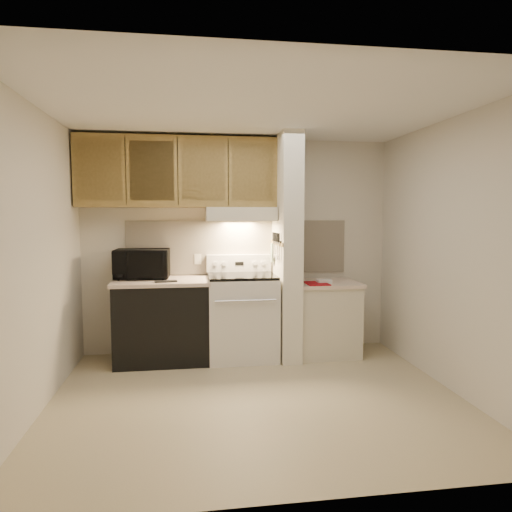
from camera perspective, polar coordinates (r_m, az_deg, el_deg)
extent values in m
plane|color=tan|center=(4.24, 0.11, -17.27)|extent=(3.60, 3.60, 0.00)
plane|color=white|center=(4.01, 0.12, 17.89)|extent=(3.60, 3.60, 0.00)
cube|color=beige|center=(5.42, -2.21, 1.28)|extent=(3.60, 2.50, 0.02)
cube|color=beige|center=(4.08, -25.77, -0.50)|extent=(0.02, 3.00, 2.50)
cube|color=beige|center=(4.56, 23.12, 0.14)|extent=(0.02, 3.00, 2.50)
cube|color=#FCEBCF|center=(5.40, -2.20, 1.12)|extent=(2.60, 0.02, 0.63)
cube|color=silver|center=(5.19, -1.77, -7.71)|extent=(0.76, 0.65, 0.92)
cube|color=black|center=(4.87, -1.34, -8.07)|extent=(0.50, 0.01, 0.30)
cylinder|color=silver|center=(4.79, -1.29, -5.62)|extent=(0.65, 0.02, 0.02)
cube|color=black|center=(5.11, -1.79, -2.50)|extent=(0.74, 0.64, 0.03)
cube|color=silver|center=(5.37, -2.14, -0.89)|extent=(0.76, 0.08, 0.20)
cube|color=black|center=(5.33, -2.09, -0.93)|extent=(0.10, 0.01, 0.04)
cylinder|color=silver|center=(5.31, -5.09, -0.98)|extent=(0.05, 0.02, 0.05)
cylinder|color=silver|center=(5.31, -4.02, -0.97)|extent=(0.05, 0.02, 0.05)
cylinder|color=silver|center=(5.35, -0.17, -0.91)|extent=(0.05, 0.02, 0.05)
cylinder|color=silver|center=(5.37, 0.89, -0.89)|extent=(0.05, 0.02, 0.05)
cube|color=black|center=(5.18, -11.60, -8.12)|extent=(1.00, 0.63, 0.87)
cube|color=beige|center=(5.10, -11.69, -3.13)|extent=(1.04, 0.67, 0.04)
cube|color=black|center=(4.89, -11.19, -3.14)|extent=(0.24, 0.12, 0.02)
cylinder|color=#23565B|center=(5.32, -15.35, -2.07)|extent=(0.10, 0.10, 0.11)
cube|color=beige|center=(5.37, -7.28, -0.39)|extent=(0.08, 0.01, 0.12)
imported|color=black|center=(5.23, -14.04, -0.95)|extent=(0.60, 0.42, 0.33)
cube|color=silver|center=(5.15, 3.85, 1.08)|extent=(0.22, 0.70, 2.50)
cube|color=olive|center=(5.12, 2.59, 1.62)|extent=(0.01, 0.70, 0.04)
cube|color=black|center=(5.07, 2.63, 1.81)|extent=(0.02, 0.42, 0.04)
cube|color=silver|center=(4.91, 2.87, 0.53)|extent=(0.01, 0.03, 0.16)
cylinder|color=black|center=(4.90, 2.88, 2.28)|extent=(0.02, 0.02, 0.10)
cube|color=silver|center=(5.00, 2.66, 0.50)|extent=(0.01, 0.04, 0.18)
cylinder|color=black|center=(4.99, 2.68, 2.33)|extent=(0.02, 0.02, 0.10)
cube|color=silver|center=(5.08, 2.49, 0.46)|extent=(0.01, 0.04, 0.20)
cylinder|color=black|center=(5.06, 2.51, 2.37)|extent=(0.02, 0.02, 0.10)
cube|color=silver|center=(5.15, 2.35, 0.75)|extent=(0.01, 0.04, 0.16)
cylinder|color=black|center=(5.15, 2.33, 2.42)|extent=(0.02, 0.02, 0.10)
cube|color=silver|center=(5.23, 2.17, 0.71)|extent=(0.01, 0.04, 0.18)
cylinder|color=black|center=(5.23, 2.15, 2.47)|extent=(0.02, 0.02, 0.10)
cube|color=gray|center=(5.30, 2.07, 0.42)|extent=(0.03, 0.09, 0.22)
cube|color=beige|center=(5.39, 8.63, -7.87)|extent=(0.70, 0.60, 0.81)
cube|color=beige|center=(5.31, 8.69, -3.40)|extent=(0.74, 0.64, 0.04)
cube|color=maroon|center=(5.13, 7.61, -3.42)|extent=(0.24, 0.33, 0.01)
cube|color=white|center=(5.20, 8.49, -3.14)|extent=(0.16, 0.11, 0.04)
cube|color=beige|center=(5.18, -1.97, 5.26)|extent=(0.78, 0.44, 0.15)
cube|color=beige|center=(4.98, -1.70, 4.75)|extent=(0.78, 0.04, 0.06)
cube|color=olive|center=(5.22, -9.71, 10.25)|extent=(2.18, 0.33, 0.77)
cube|color=olive|center=(5.14, -19.04, 10.11)|extent=(0.46, 0.01, 0.63)
cube|color=black|center=(5.10, -15.99, 10.24)|extent=(0.01, 0.01, 0.73)
cube|color=olive|center=(5.07, -12.88, 10.34)|extent=(0.46, 0.01, 0.63)
cube|color=black|center=(5.06, -9.76, 10.41)|extent=(0.01, 0.01, 0.73)
cube|color=olive|center=(5.06, -6.62, 10.45)|extent=(0.46, 0.01, 0.63)
cube|color=black|center=(5.08, -3.49, 10.45)|extent=(0.01, 0.01, 0.73)
cube|color=olive|center=(5.11, -0.39, 10.43)|extent=(0.46, 0.01, 0.63)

